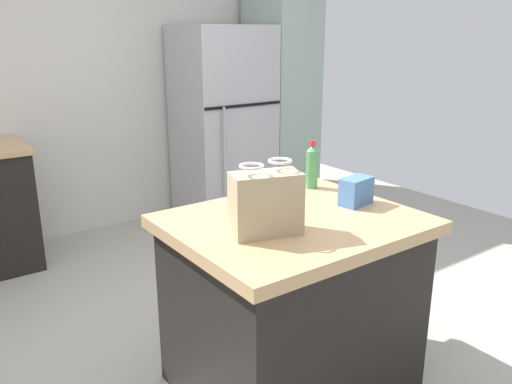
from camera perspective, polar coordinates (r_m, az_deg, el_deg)
The scene contains 9 objects.
ground at distance 2.97m, azimuth -3.75°, elevation -17.84°, with size 6.83×6.83×0.00m, color #ADA89E.
back_wall at distance 4.66m, azimuth -20.64°, elevation 12.29°, with size 5.69×0.13×2.78m.
kitchen_island at distance 2.60m, azimuth 3.97°, elevation -11.91°, with size 1.11×0.91×0.88m.
refrigerator at distance 4.88m, azimuth -3.57°, elevation 7.35°, with size 0.80×0.71×1.75m.
tall_cabinet at distance 5.24m, azimuth 2.74°, elevation 10.01°, with size 0.52×0.63×2.11m.
shopping_bag at distance 2.18m, azimuth 1.08°, elevation -1.19°, with size 0.32×0.23×0.31m.
small_box at distance 2.62m, azimuth 10.81°, elevation 0.09°, with size 0.17×0.10×0.14m, color #4775B7.
bottle at distance 2.85m, azimuth 6.10°, elevation 2.76°, with size 0.06×0.06×0.26m.
ear_defenders at distance 2.73m, azimuth 2.40°, elevation 0.05°, with size 0.20×0.16×0.06m.
Camera 1 is at (-1.27, -2.08, 1.71)m, focal length 36.85 mm.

